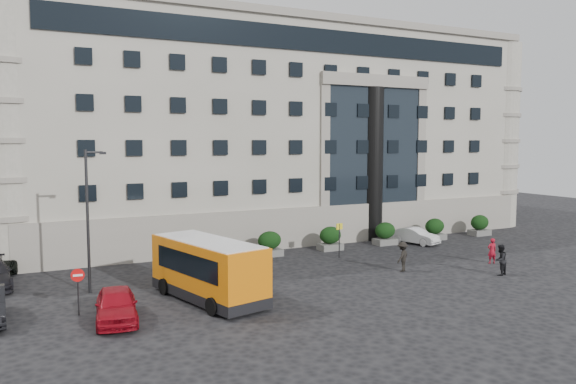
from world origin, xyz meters
The scene contains 18 objects.
ground centered at (0.00, 0.00, 0.00)m, with size 120.00×120.00×0.00m, color black.
civic_building centered at (6.00, 22.00, 9.00)m, with size 44.00×24.00×18.00m, color gray.
entrance_column centered at (12.00, 10.30, 6.50)m, with size 1.80×1.80×13.00m, color black.
hedge_a centered at (-4.00, 7.80, 0.93)m, with size 1.80×1.26×1.84m.
hedge_b centered at (1.20, 7.80, 0.93)m, with size 1.80×1.26×1.84m.
hedge_c centered at (6.40, 7.80, 0.93)m, with size 1.80×1.26×1.84m.
hedge_d centered at (11.60, 7.80, 0.93)m, with size 1.80×1.26×1.84m.
hedge_e centered at (16.80, 7.80, 0.93)m, with size 1.80×1.26×1.84m.
hedge_f centered at (22.00, 7.80, 0.93)m, with size 1.80×1.26×1.84m.
street_lamp centered at (-11.94, 3.00, 4.37)m, with size 1.16×0.18×8.00m.
bus_stop_sign centered at (5.50, 5.00, 1.73)m, with size 0.50×0.08×2.52m.
no_entry_sign centered at (-13.00, -1.04, 1.65)m, with size 0.64×0.16×2.32m.
minibus centered at (-6.48, -1.23, 1.77)m, with size 4.44×8.14×3.23m.
parked_car_a centered at (-11.50, -2.77, 0.79)m, with size 1.87×4.65×1.58m, color maroon.
white_taxi centered at (14.06, 7.00, 0.66)m, with size 1.41×4.03×1.33m, color silver.
pedestrian_a centered at (14.00, -1.32, 0.88)m, with size 0.64×0.42×1.76m, color maroon.
pedestrian_b centered at (11.83, -4.09, 0.98)m, with size 0.95×0.74×1.96m, color black.
pedestrian_c centered at (6.95, -0.48, 0.97)m, with size 1.26×0.72×1.95m, color black.
Camera 1 is at (-15.66, -29.43, 8.45)m, focal length 35.00 mm.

